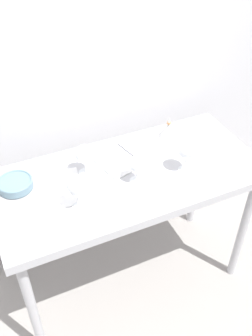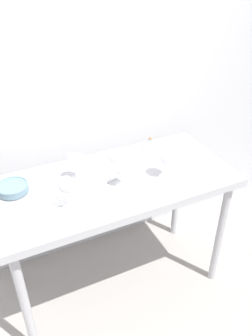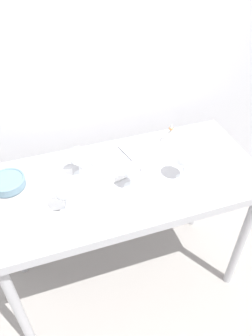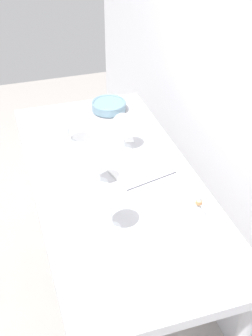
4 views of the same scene
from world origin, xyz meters
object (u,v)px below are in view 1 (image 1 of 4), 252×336
wine_glass_near_center (137,165)px  wine_glass_near_right (187,149)px  open_notebook (131,155)px  tasting_bowl (15,184)px  decanter_funnel (168,130)px  tasting_sheet_lower (64,188)px  wine_glass_far_left (84,155)px  tasting_sheet_upper (201,155)px  wine_glass_near_left (77,187)px

wine_glass_near_center → wine_glass_near_right: wine_glass_near_right is taller
wine_glass_near_center → open_notebook: bearing=73.2°
wine_glass_near_center → tasting_bowl: size_ratio=0.89×
wine_glass_near_right → decanter_funnel: 0.31m
wine_glass_near_right → tasting_sheet_lower: wine_glass_near_right is taller
wine_glass_near_center → decanter_funnel: bearing=39.3°
wine_glass_near_center → tasting_sheet_lower: bearing=163.5°
wine_glass_near_center → wine_glass_near_right: bearing=-5.5°
wine_glass_far_left → tasting_sheet_lower: (-0.14, -0.06, -0.12)m
wine_glass_near_right → wine_glass_near_center: bearing=174.5°
wine_glass_far_left → tasting_sheet_upper: bearing=-10.7°
tasting_sheet_lower → tasting_bowl: bearing=165.7°
wine_glass_near_right → wine_glass_near_left: bearing=-177.2°
wine_glass_near_right → tasting_sheet_lower: (-0.61, 0.13, -0.13)m
decanter_funnel → wine_glass_near_left: bearing=-153.7°
wine_glass_near_right → tasting_bowl: wine_glass_near_right is taller
wine_glass_near_center → tasting_bowl: bearing=160.7°
wine_glass_far_left → open_notebook: bearing=7.9°
wine_glass_far_left → tasting_sheet_upper: size_ratio=0.72×
wine_glass_far_left → decanter_funnel: bearing=11.0°
wine_glass_near_left → tasting_sheet_lower: 0.21m
wine_glass_near_center → open_notebook: size_ratio=0.37×
wine_glass_near_left → wine_glass_near_center: wine_glass_near_left is taller
tasting_sheet_upper → decanter_funnel: 0.24m
wine_glass_far_left → tasting_sheet_upper: 0.65m
open_notebook → tasting_sheet_upper: (0.35, -0.16, -0.00)m
tasting_sheet_lower → decanter_funnel: decanter_funnel is taller
decanter_funnel → tasting_sheet_upper: bearing=-69.6°
wine_glass_near_left → tasting_sheet_lower: bearing=99.2°
wine_glass_near_center → tasting_bowl: 0.60m
tasting_sheet_upper → wine_glass_near_center: bearing=150.3°
wine_glass_near_right → wine_glass_far_left: bearing=158.2°
wine_glass_near_left → decanter_funnel: wine_glass_near_left is taller
open_notebook → tasting_sheet_lower: 0.42m
wine_glass_far_left → open_notebook: 0.30m
open_notebook → wine_glass_near_right: bearing=-61.6°
wine_glass_near_right → decanter_funnel: bearing=77.6°
wine_glass_near_left → tasting_sheet_upper: 0.75m
tasting_sheet_lower → tasting_bowl: tasting_bowl is taller
wine_glass_near_right → open_notebook: wine_glass_near_right is taller
wine_glass_far_left → tasting_bowl: wine_glass_far_left is taller
wine_glass_near_left → tasting_bowl: wine_glass_near_left is taller
wine_glass_near_right → decanter_funnel: (0.06, 0.29, -0.09)m
wine_glass_near_left → wine_glass_near_center: size_ratio=1.17×
wine_glass_near_center → wine_glass_near_right: 0.27m
wine_glass_near_center → wine_glass_near_left: bearing=-170.5°
wine_glass_far_left → wine_glass_near_left: bearing=-117.4°
tasting_sheet_upper → tasting_sheet_lower: bearing=139.6°
wine_glass_near_right → wine_glass_far_left: wine_glass_near_right is taller
wine_glass_near_center → decanter_funnel: 0.43m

